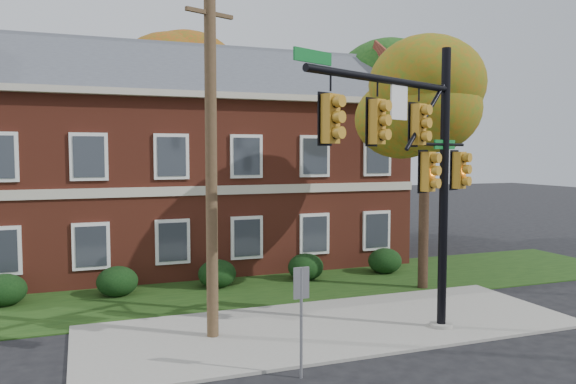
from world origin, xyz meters
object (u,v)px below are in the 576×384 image
object	(u,v)px
hedge_far_right	(385,261)
tree_near_right	(433,104)
hedge_center	(217,274)
hedge_right	(306,267)
traffic_signal	(417,157)
hedge_far_left	(4,290)
utility_pole	(211,163)
tree_far_rear	(186,85)
apartment_building	(189,152)
hedge_left	(117,281)
sign_post	(301,303)
tree_right_rear	(399,92)

from	to	relation	value
hedge_far_right	tree_near_right	distance (m)	6.77
hedge_center	hedge_right	world-z (taller)	same
hedge_right	traffic_signal	world-z (taller)	traffic_signal
tree_near_right	traffic_signal	world-z (taller)	tree_near_right
hedge_far_left	utility_pole	world-z (taller)	utility_pole
tree_far_rear	hedge_right	bearing A→B (deg)	-80.64
apartment_building	hedge_left	bearing A→B (deg)	-123.67
tree_near_right	utility_pole	size ratio (longest dim) A/B	0.93
apartment_building	sign_post	world-z (taller)	apartment_building
apartment_building	hedge_far_left	bearing A→B (deg)	-143.11
tree_far_rear	traffic_signal	world-z (taller)	tree_far_rear
tree_far_rear	hedge_left	bearing A→B (deg)	-110.29
hedge_center	tree_far_rear	xyz separation A→B (m)	(1.34, 13.09, 8.32)
tree_near_right	tree_far_rear	xyz separation A→B (m)	(-5.88, 15.93, 2.17)
hedge_far_right	sign_post	world-z (taller)	sign_post
hedge_left	sign_post	xyz separation A→B (m)	(3.33, -8.70, 1.15)
apartment_building	tree_far_rear	size ratio (longest dim) A/B	1.63
hedge_right	traffic_signal	xyz separation A→B (m)	(-0.00, -7.49, 4.30)
apartment_building	tree_far_rear	bearing A→B (deg)	80.29
utility_pole	sign_post	world-z (taller)	utility_pole
hedge_right	apartment_building	bearing A→B (deg)	123.67
hedge_far_right	sign_post	distance (m)	11.33
tree_right_rear	hedge_far_right	bearing A→B (deg)	-125.23
hedge_left	tree_far_rear	xyz separation A→B (m)	(4.84, 13.09, 8.32)
apartment_building	hedge_center	size ratio (longest dim) A/B	13.43
hedge_center	tree_right_rear	world-z (taller)	tree_right_rear
hedge_center	hedge_left	bearing A→B (deg)	180.00
hedge_center	hedge_right	bearing A→B (deg)	0.00
hedge_left	hedge_center	world-z (taller)	same
tree_far_rear	traffic_signal	distance (m)	21.09
sign_post	hedge_center	bearing A→B (deg)	88.58
tree_far_rear	sign_post	distance (m)	22.99
utility_pole	sign_post	bearing A→B (deg)	-92.04
tree_right_rear	utility_pole	world-z (taller)	tree_right_rear
tree_right_rear	hedge_left	bearing A→B (deg)	-157.58
hedge_far_right	hedge_far_left	bearing A→B (deg)	180.00
hedge_right	hedge_far_left	bearing A→B (deg)	180.00
hedge_center	tree_near_right	distance (m)	9.90
apartment_building	hedge_right	world-z (taller)	apartment_building
apartment_building	tree_far_rear	xyz separation A→B (m)	(1.34, 7.84, 3.86)
hedge_far_left	tree_near_right	xyz separation A→B (m)	(14.22, -2.83, 6.14)
hedge_far_right	apartment_building	bearing A→B (deg)	143.11
apartment_building	tree_far_rear	world-z (taller)	tree_far_rear
apartment_building	utility_pole	distance (m)	10.81
hedge_right	tree_near_right	bearing A→B (deg)	-37.28
traffic_signal	hedge_right	bearing A→B (deg)	65.61
tree_far_rear	hedge_far_left	bearing A→B (deg)	-122.50
apartment_building	hedge_left	world-z (taller)	apartment_building
hedge_far_left	traffic_signal	size ratio (longest dim) A/B	0.18
hedge_left	tree_far_rear	world-z (taller)	tree_far_rear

